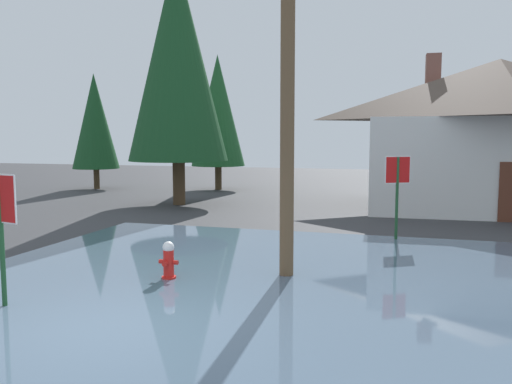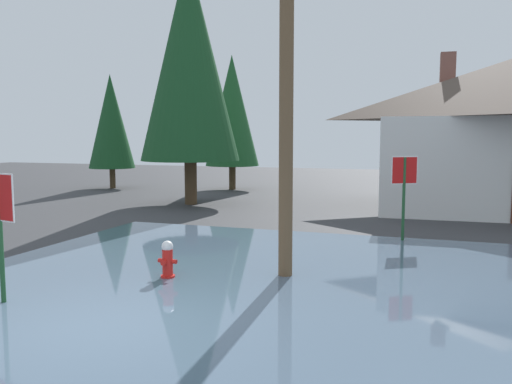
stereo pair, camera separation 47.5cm
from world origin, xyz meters
The scene contains 9 objects.
ground_plane centered at (0.00, 0.00, -0.05)m, with size 80.00×80.00×0.10m, color #38383A.
flood_puddle centered at (1.26, 2.29, 0.03)m, with size 12.03×12.38×0.06m, color #4C6075.
lane_stop_bar centered at (-0.42, -1.28, 0.00)m, with size 3.42×0.30×0.01m, color silver.
fire_hydrant centered at (-0.43, 2.71, 0.39)m, with size 0.40×0.34×0.79m.
utility_pole centered at (1.74, 3.62, 4.22)m, with size 1.60×0.28×8.09m.
stop_sign_far centered at (3.75, 8.10, 1.65)m, with size 0.65×0.38×2.31m.
pine_tree_tall_left centered at (-5.81, 19.93, 4.18)m, with size 2.85×2.85×7.11m.
pine_tree_mid_left centered at (-5.19, 13.58, 6.02)m, with size 4.09×4.09×10.23m.
pine_tree_short_left centered at (-12.27, 18.40, 3.64)m, with size 2.48×2.48×6.19m.
Camera 2 is at (4.55, -6.42, 2.83)m, focal length 37.10 mm.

